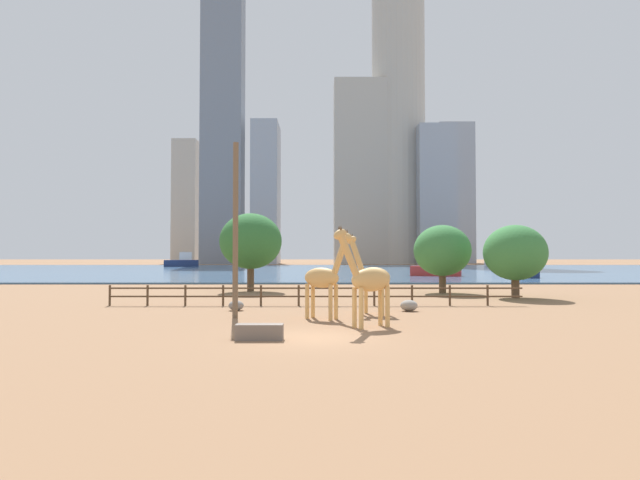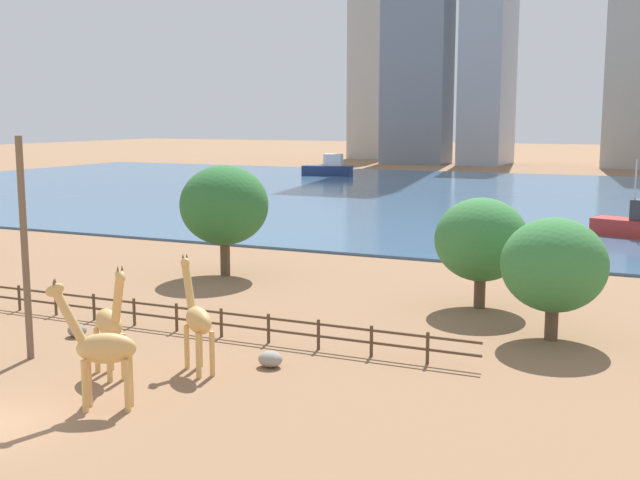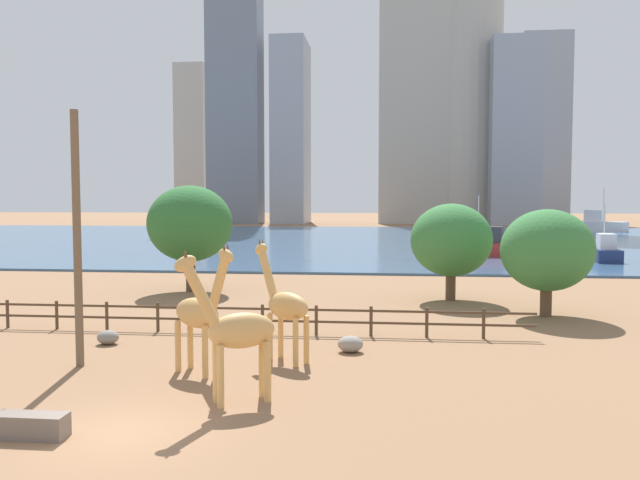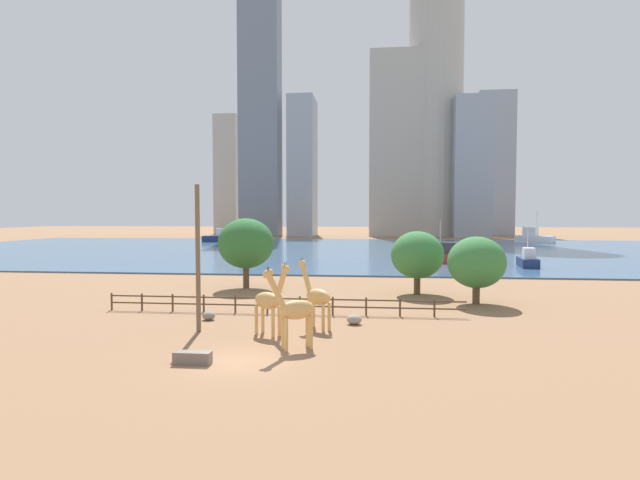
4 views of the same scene
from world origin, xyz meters
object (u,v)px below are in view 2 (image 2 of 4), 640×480
(boulder_by_pole, at_px, (270,359))
(boat_sailboat, at_px, (640,224))
(boulder_near_fence, at_px, (77,330))
(boat_ferry, at_px, (329,168))
(giraffe_young, at_px, (101,348))
(giraffe_tall, at_px, (110,323))
(tree_center_broad, at_px, (481,240))
(tree_left_large, at_px, (554,265))
(tree_right_tall, at_px, (224,205))
(utility_pole, at_px, (25,249))
(giraffe_companion, at_px, (197,319))

(boulder_by_pole, height_order, boat_sailboat, boat_sailboat)
(boulder_near_fence, bearing_deg, boat_sailboat, 62.60)
(boulder_near_fence, bearing_deg, boat_ferry, 107.21)
(giraffe_young, relative_size, boat_sailboat, 0.62)
(giraffe_young, bearing_deg, boat_ferry, -97.94)
(giraffe_tall, height_order, tree_center_broad, tree_center_broad)
(boat_ferry, distance_m, boat_sailboat, 71.80)
(boulder_near_fence, height_order, tree_left_large, tree_left_large)
(giraffe_tall, height_order, tree_right_tall, tree_right_tall)
(giraffe_young, distance_m, tree_left_large, 19.44)
(utility_pole, height_order, tree_center_broad, utility_pole)
(boulder_near_fence, xyz_separation_m, boat_sailboat, (21.28, 41.06, 0.94))
(giraffe_companion, relative_size, boulder_near_fence, 5.05)
(giraffe_young, relative_size, boulder_near_fence, 5.15)
(boulder_near_fence, bearing_deg, utility_pole, -81.35)
(tree_center_broad, bearing_deg, tree_left_large, -47.22)
(giraffe_tall, bearing_deg, utility_pole, -154.90)
(tree_left_large, height_order, tree_right_tall, tree_right_tall)
(tree_left_large, bearing_deg, boat_ferry, 119.67)
(giraffe_tall, xyz_separation_m, giraffe_companion, (2.57, 1.95, -0.02))
(boat_sailboat, bearing_deg, utility_pole, 82.87)
(utility_pole, height_order, boat_sailboat, utility_pole)
(giraffe_tall, height_order, utility_pole, utility_pole)
(utility_pole, bearing_deg, giraffe_young, -27.32)
(boulder_by_pole, relative_size, boat_ferry, 0.12)
(utility_pole, bearing_deg, boat_sailboat, 64.92)
(giraffe_tall, relative_size, boulder_by_pole, 4.56)
(giraffe_tall, relative_size, giraffe_companion, 1.01)
(giraffe_young, height_order, tree_center_broad, tree_center_broad)
(giraffe_companion, height_order, boulder_by_pole, giraffe_companion)
(utility_pole, distance_m, tree_center_broad, 21.83)
(giraffe_companion, height_order, boat_ferry, giraffe_companion)
(utility_pole, bearing_deg, boulder_by_pole, 17.88)
(giraffe_tall, xyz_separation_m, boat_ferry, (-33.74, 96.46, -0.69))
(giraffe_tall, xyz_separation_m, tree_right_tall, (-6.28, 18.61, 2.28))
(giraffe_young, relative_size, boulder_by_pole, 4.59)
(giraffe_tall, xyz_separation_m, giraffe_young, (1.92, -2.83, 0.03))
(boulder_by_pole, height_order, tree_center_broad, tree_center_broad)
(tree_left_large, xyz_separation_m, boat_ferry, (-48.06, 84.37, -1.96))
(giraffe_companion, relative_size, tree_left_large, 0.81)
(boulder_near_fence, distance_m, tree_left_large, 21.28)
(tree_center_broad, xyz_separation_m, tree_right_tall, (-16.32, 1.89, 0.83))
(tree_left_large, height_order, tree_center_broad, tree_center_broad)
(giraffe_tall, height_order, boat_sailboat, boat_sailboat)
(giraffe_tall, height_order, boulder_by_pole, giraffe_tall)
(giraffe_tall, distance_m, boulder_near_fence, 6.60)
(giraffe_companion, relative_size, giraffe_young, 0.98)
(giraffe_tall, distance_m, boat_ferry, 102.19)
(utility_pole, xyz_separation_m, tree_center_broad, (14.58, 16.21, -0.96))
(giraffe_tall, distance_m, giraffe_young, 3.42)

